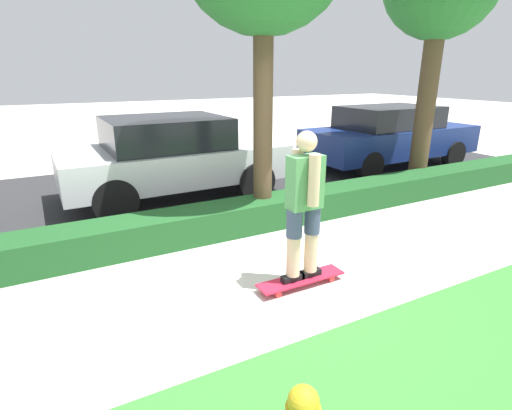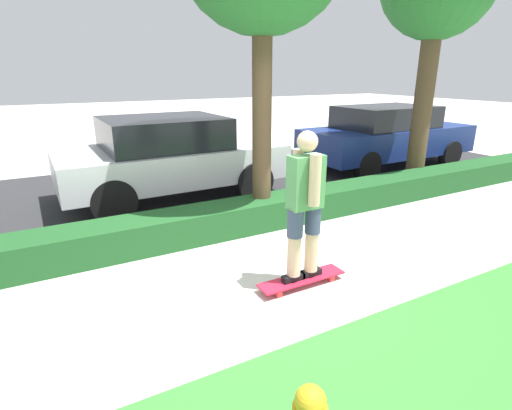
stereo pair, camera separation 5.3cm
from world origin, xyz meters
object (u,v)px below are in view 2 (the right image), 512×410
Objects in this scene: skater_person at (305,204)px; parked_car_rear at (387,135)px; skateboard at (302,279)px; parked_car_middle at (170,156)px.

parked_car_rear is at bearing 36.69° from skater_person.
skater_person reaches higher than skateboard.
parked_car_middle is (-0.25, 3.93, 0.71)m from skateboard.
skater_person reaches higher than parked_car_middle.
parked_car_rear is (5.22, 3.89, 0.70)m from skateboard.
parked_car_rear reaches higher than skateboard.
skater_person is 6.51m from parked_car_rear.
skater_person is (0.00, 0.00, 0.88)m from skateboard.
parked_car_middle reaches higher than skateboard.
parked_car_middle is (-0.25, 3.93, -0.17)m from skater_person.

